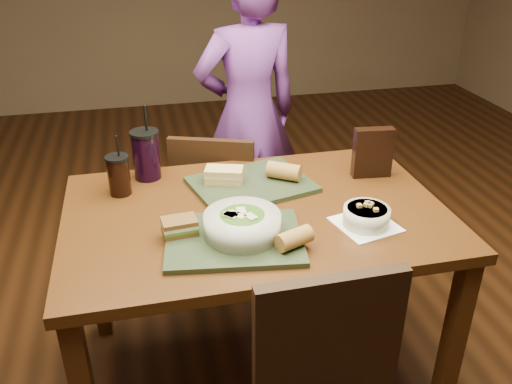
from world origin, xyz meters
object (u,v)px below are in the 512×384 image
(tray_near, at_px, (234,239))
(tray_far, at_px, (251,185))
(salad_bowl, at_px, (242,223))
(sandwich_near, at_px, (180,226))
(sandwich_far, at_px, (224,175))
(baguette_far, at_px, (284,171))
(cup_berry, at_px, (146,154))
(chair_far, at_px, (211,208))
(baguette_near, at_px, (294,238))
(soup_bowl, at_px, (366,216))
(dining_table, at_px, (256,232))
(diner, at_px, (248,115))
(cup_cola, at_px, (119,175))
(chip_bag, at_px, (373,153))

(tray_near, height_order, tray_far, same)
(salad_bowl, distance_m, sandwich_near, 0.20)
(tray_near, xyz_separation_m, sandwich_far, (0.04, 0.39, 0.04))
(baguette_far, height_order, cup_berry, cup_berry)
(chair_far, xyz_separation_m, tray_near, (-0.03, -0.74, 0.30))
(tray_near, bearing_deg, baguette_near, -28.99)
(soup_bowl, distance_m, baguette_near, 0.29)
(tray_far, bearing_deg, dining_table, -97.47)
(soup_bowl, bearing_deg, baguette_near, -160.81)
(tray_far, relative_size, baguette_far, 3.35)
(tray_near, bearing_deg, baguette_far, 54.17)
(chair_far, xyz_separation_m, tray_far, (0.11, -0.38, 0.30))
(baguette_far, distance_m, cup_berry, 0.52)
(diner, distance_m, cup_cola, 0.96)
(diner, relative_size, baguette_near, 13.34)
(tray_far, distance_m, chip_bag, 0.48)
(baguette_near, xyz_separation_m, cup_cola, (-0.51, 0.50, 0.03))
(sandwich_near, height_order, chip_bag, chip_bag)
(tray_near, distance_m, cup_cola, 0.54)
(baguette_far, relative_size, cup_cola, 0.55)
(salad_bowl, relative_size, sandwich_near, 2.11)
(baguette_near, bearing_deg, dining_table, 101.34)
(cup_berry, bearing_deg, baguette_far, -18.24)
(tray_near, distance_m, baguette_far, 0.44)
(soup_bowl, bearing_deg, tray_far, 130.78)
(baguette_near, bearing_deg, baguette_far, 78.23)
(diner, bearing_deg, tray_near, 66.51)
(diner, xyz_separation_m, baguette_near, (-0.12, -1.23, 0.05))
(tray_near, xyz_separation_m, sandwich_near, (-0.16, 0.06, 0.03))
(chair_far, height_order, baguette_near, chair_far)
(dining_table, height_order, tray_far, tray_far)
(cup_cola, xyz_separation_m, chip_bag, (0.94, -0.06, 0.02))
(dining_table, height_order, diner, diner)
(soup_bowl, relative_size, sandwich_near, 1.95)
(baguette_near, bearing_deg, soup_bowl, 19.19)
(salad_bowl, height_order, baguette_near, salad_bowl)
(cup_cola, bearing_deg, dining_table, -26.91)
(tray_near, bearing_deg, tray_far, 69.42)
(cup_berry, bearing_deg, sandwich_far, -26.72)
(soup_bowl, distance_m, sandwich_far, 0.55)
(dining_table, bearing_deg, baguette_far, 50.27)
(dining_table, relative_size, chair_far, 1.56)
(tray_near, distance_m, sandwich_near, 0.18)
(tray_near, distance_m, tray_far, 0.38)
(dining_table, distance_m, sandwich_far, 0.26)
(chair_far, distance_m, tray_near, 0.80)
(dining_table, relative_size, sandwich_near, 11.46)
(sandwich_far, bearing_deg, soup_bowl, -43.54)
(chair_far, xyz_separation_m, baguette_far, (0.23, -0.38, 0.34))
(cup_berry, distance_m, chip_bag, 0.86)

